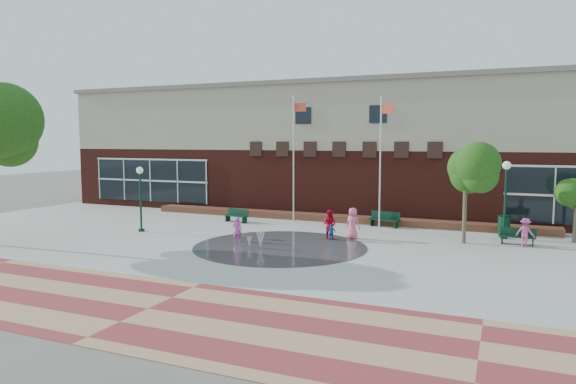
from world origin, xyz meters
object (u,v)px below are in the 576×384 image
at_px(flagpole_left, 294,153).
at_px(bench_left, 236,218).
at_px(flagpole_right, 381,157).
at_px(child_splash, 237,229).
at_px(trash_can, 504,225).

xyz_separation_m(flagpole_left, bench_left, (-3.31, -1.56, -4.11)).
distance_m(flagpole_right, child_splash, 8.99).
relative_size(flagpole_right, bench_left, 4.30).
distance_m(flagpole_left, trash_can, 12.86).
bearing_deg(flagpole_right, bench_left, -155.09).
relative_size(flagpole_left, child_splash, 6.09).
bearing_deg(trash_can, flagpole_left, -178.82).
bearing_deg(flagpole_right, flagpole_left, -169.90).
xyz_separation_m(flagpole_right, child_splash, (-6.07, -5.57, -3.59)).
relative_size(flagpole_right, child_splash, 5.85).
height_order(bench_left, trash_can, trash_can).
bearing_deg(flagpole_left, child_splash, -88.35).
bearing_deg(trash_can, child_splash, -149.65).
distance_m(flagpole_right, bench_left, 9.96).
height_order(flagpole_left, child_splash, flagpole_left).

